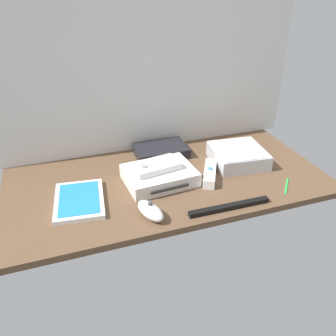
# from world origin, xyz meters

# --- Properties ---
(ground_plane) EXTENTS (1.00, 0.48, 0.02)m
(ground_plane) POSITION_xyz_m (0.00, 0.00, -0.01)
(ground_plane) COLOR brown
(ground_plane) RESTS_ON ground
(back_wall) EXTENTS (1.10, 0.01, 0.64)m
(back_wall) POSITION_xyz_m (0.00, 0.25, 0.32)
(back_wall) COLOR silver
(back_wall) RESTS_ON ground
(game_console) EXTENTS (0.22, 0.18, 0.04)m
(game_console) POSITION_xyz_m (-0.03, -0.01, 0.02)
(game_console) COLOR white
(game_console) RESTS_ON ground_plane
(mini_computer) EXTENTS (0.19, 0.19, 0.05)m
(mini_computer) POSITION_xyz_m (0.26, 0.02, 0.03)
(mini_computer) COLOR silver
(mini_computer) RESTS_ON ground_plane
(game_case) EXTENTS (0.16, 0.20, 0.02)m
(game_case) POSITION_xyz_m (-0.28, -0.04, 0.01)
(game_case) COLOR white
(game_case) RESTS_ON ground_plane
(network_router) EXTENTS (0.18, 0.13, 0.03)m
(network_router) POSITION_xyz_m (0.03, 0.16, 0.02)
(network_router) COLOR black
(network_router) RESTS_ON ground_plane
(remote_wand) EXTENTS (0.10, 0.15, 0.03)m
(remote_wand) POSITION_xyz_m (0.13, -0.03, 0.02)
(remote_wand) COLOR white
(remote_wand) RESTS_ON ground_plane
(remote_nunchuk) EXTENTS (0.08, 0.11, 0.05)m
(remote_nunchuk) POSITION_xyz_m (-0.11, -0.17, 0.02)
(remote_nunchuk) COLOR white
(remote_nunchuk) RESTS_ON ground_plane
(remote_classic_pad) EXTENTS (0.15, 0.10, 0.02)m
(remote_classic_pad) POSITION_xyz_m (-0.04, -0.00, 0.05)
(remote_classic_pad) COLOR white
(remote_classic_pad) RESTS_ON game_console
(sensor_bar) EXTENTS (0.24, 0.02, 0.01)m
(sensor_bar) POSITION_xyz_m (0.11, -0.21, 0.01)
(sensor_bar) COLOR black
(sensor_bar) RESTS_ON ground_plane
(stylus_pen) EXTENTS (0.06, 0.07, 0.01)m
(stylus_pen) POSITION_xyz_m (0.33, -0.16, 0.00)
(stylus_pen) COLOR green
(stylus_pen) RESTS_ON ground_plane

